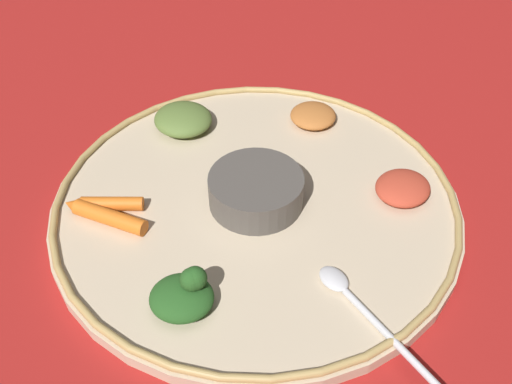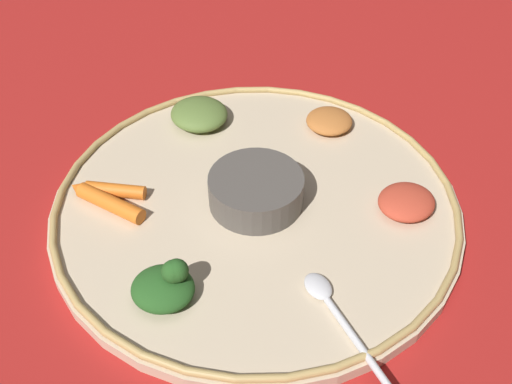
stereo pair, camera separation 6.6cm
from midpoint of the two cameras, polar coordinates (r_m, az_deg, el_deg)
name	(u,v)px [view 1 (the left image)]	position (r m, az deg, el deg)	size (l,w,h in m)	color
ground_plane	(256,211)	(0.68, -2.78, -1.93)	(2.40, 2.40, 0.00)	maroon
platter	(256,206)	(0.68, -2.80, -1.50)	(0.45, 0.45, 0.01)	#C6B293
platter_rim	(256,200)	(0.67, -2.82, -0.88)	(0.45, 0.45, 0.01)	tan
center_bowl	(256,189)	(0.66, -2.87, 0.15)	(0.10, 0.10, 0.04)	#4C4742
spoon	(363,309)	(0.58, 6.76, -11.06)	(0.09, 0.17, 0.01)	silver
greens_pile	(184,294)	(0.58, -10.08, -9.55)	(0.08, 0.08, 0.04)	#23511E
carrot_near_spoon	(106,204)	(0.69, -16.55, -1.19)	(0.05, 0.08, 0.02)	orange
carrot_outer	(105,216)	(0.67, -16.74, -2.28)	(0.03, 0.10, 0.02)	orange
mound_collards	(183,119)	(0.78, -9.29, 6.65)	(0.07, 0.07, 0.03)	#567033
mound_berbere_red	(403,188)	(0.69, 10.93, 0.25)	(0.06, 0.06, 0.02)	#B73D28
mound_chickpea	(313,116)	(0.78, 2.95, 7.07)	(0.06, 0.06, 0.02)	#B2662D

